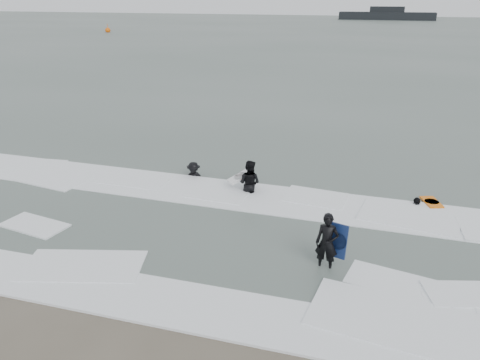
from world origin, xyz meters
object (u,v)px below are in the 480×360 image
(surfer_centre, at_px, (325,269))
(buoy, at_px, (108,30))
(surfer_breaker, at_px, (194,178))
(surfer_right_near, at_px, (417,206))
(surfer_wading, at_px, (249,192))
(vessel_horizon, at_px, (387,15))

(surfer_centre, distance_m, buoy, 87.87)
(surfer_centre, relative_size, surfer_breaker, 1.11)
(surfer_centre, bearing_deg, surfer_right_near, 66.57)
(surfer_wading, distance_m, buoy, 82.20)
(surfer_right_near, bearing_deg, vessel_horizon, -147.68)
(surfer_wading, bearing_deg, surfer_right_near, -164.43)
(surfer_right_near, xyz_separation_m, buoy, (-53.79, 66.30, 0.42))
(surfer_breaker, relative_size, buoy, 0.92)
(surfer_right_near, relative_size, vessel_horizon, 0.06)
(surfer_right_near, bearing_deg, surfer_wading, -53.55)
(surfer_centre, bearing_deg, buoy, 128.90)
(buoy, distance_m, vessel_horizon, 80.98)
(surfer_centre, xyz_separation_m, vessel_horizon, (-0.76, 134.70, 1.33))
(surfer_right_near, distance_m, vessel_horizon, 129.66)
(surfer_wading, xyz_separation_m, surfer_breaker, (-2.59, 0.79, 0.00))
(surfer_breaker, bearing_deg, vessel_horizon, 81.16)
(surfer_wading, distance_m, vessel_horizon, 130.24)
(surfer_right_near, height_order, buoy, buoy)
(surfer_breaker, xyz_separation_m, surfer_right_near, (8.60, -0.20, 0.00))
(surfer_wading, bearing_deg, surfer_breaker, -7.01)
(surfer_wading, relative_size, buoy, 1.11)
(surfer_wading, relative_size, surfer_breaker, 1.21)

